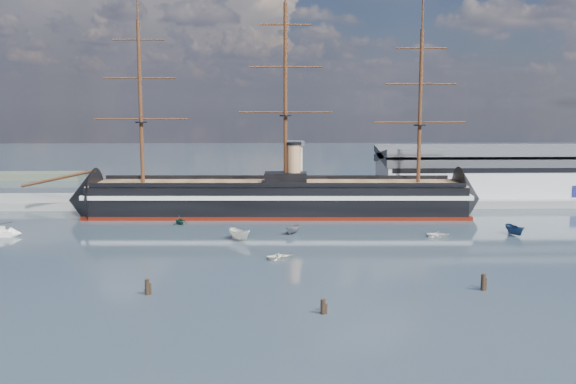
{
  "coord_description": "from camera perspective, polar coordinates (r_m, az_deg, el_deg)",
  "views": [
    {
      "loc": [
        -3.27,
        -92.41,
        26.72
      ],
      "look_at": [
        0.29,
        35.0,
        9.0
      ],
      "focal_mm": 40.0,
      "sensor_mm": 36.0,
      "label": 1
    }
  ],
  "objects": [
    {
      "name": "motorboat_b",
      "position": [
        111.23,
        -0.68,
        -5.99
      ],
      "size": [
        1.98,
        3.09,
        1.34
      ],
      "primitive_type": "imported",
      "rotation": [
        0.0,
        0.0,
        1.88
      ],
      "color": "white",
      "rests_on": "ground"
    },
    {
      "name": "motorboat_f",
      "position": [
        138.7,
        19.5,
        -3.65
      ],
      "size": [
        6.96,
        3.77,
        2.64
      ],
      "primitive_type": "imported",
      "rotation": [
        0.0,
        0.0,
        0.22
      ],
      "color": "navy",
      "rests_on": "ground"
    },
    {
      "name": "piling_near_right",
      "position": [
        97.37,
        16.93,
        -8.36
      ],
      "size": [
        0.64,
        0.64,
        3.12
      ],
      "primitive_type": "cylinder",
      "color": "black",
      "rests_on": "ground"
    },
    {
      "name": "ground",
      "position": [
        135.12,
        -0.18,
        -3.49
      ],
      "size": [
        600.0,
        600.0,
        0.0
      ],
      "primitive_type": "plane",
      "color": "#283943",
      "rests_on": "ground"
    },
    {
      "name": "motorboat_d",
      "position": [
        144.33,
        -9.59,
        -2.87
      ],
      "size": [
        6.37,
        5.63,
        2.2
      ],
      "primitive_type": "imported",
      "rotation": [
        0.0,
        0.0,
        0.63
      ],
      "color": "#133C2F",
      "rests_on": "ground"
    },
    {
      "name": "motorboat_e",
      "position": [
        132.87,
        13.22,
        -3.9
      ],
      "size": [
        1.44,
        2.88,
        1.29
      ],
      "primitive_type": "imported",
      "rotation": [
        0.0,
        0.0,
        1.45
      ],
      "color": "white",
      "rests_on": "ground"
    },
    {
      "name": "quay",
      "position": [
        171.03,
        2.87,
        -1.08
      ],
      "size": [
        180.0,
        18.0,
        2.0
      ],
      "primitive_type": "cube",
      "color": "slate",
      "rests_on": "ground"
    },
    {
      "name": "piling_near_left",
      "position": [
        93.4,
        -12.39,
        -8.9
      ],
      "size": [
        0.64,
        0.64,
        2.92
      ],
      "primitive_type": "cylinder",
      "color": "black",
      "rests_on": "ground"
    },
    {
      "name": "motorboat_c",
      "position": [
        132.22,
        0.43,
        -3.74
      ],
      "size": [
        5.43,
        4.3,
        2.07
      ],
      "primitive_type": "imported",
      "rotation": [
        0.0,
        0.0,
        -0.54
      ],
      "color": "slate",
      "rests_on": "ground"
    },
    {
      "name": "motorboat_a",
      "position": [
        126.34,
        -4.31,
        -4.32
      ],
      "size": [
        7.39,
        6.41,
        2.89
      ],
      "primitive_type": "imported",
      "rotation": [
        0.0,
        0.0,
        0.63
      ],
      "color": "white",
      "rests_on": "ground"
    },
    {
      "name": "warehouse",
      "position": [
        183.93,
        17.87,
        1.69
      ],
      "size": [
        63.0,
        21.0,
        11.6
      ],
      "color": "#B7BABC",
      "rests_on": "ground"
    },
    {
      "name": "quay_tower",
      "position": [
        166.39,
        0.57,
        2.06
      ],
      "size": [
        5.0,
        5.0,
        15.0
      ],
      "color": "silver",
      "rests_on": "ground"
    },
    {
      "name": "piling_near_mid",
      "position": [
        83.43,
        3.12,
        -10.78
      ],
      "size": [
        0.64,
        0.64,
        2.63
      ],
      "primitive_type": "cylinder",
      "color": "black",
      "rests_on": "ground"
    },
    {
      "name": "warship",
      "position": [
        154.09,
        -1.61,
        -0.55
      ],
      "size": [
        113.11,
        18.84,
        53.94
      ],
      "rotation": [
        0.0,
        0.0,
        -0.03
      ],
      "color": "black",
      "rests_on": "ground"
    }
  ]
}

